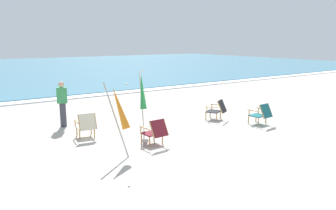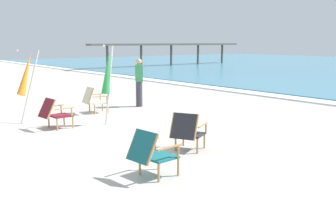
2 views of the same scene
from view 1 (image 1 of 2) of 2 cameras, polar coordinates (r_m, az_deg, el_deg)
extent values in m
plane|color=#B2AAA0|center=(10.73, 4.35, -5.35)|extent=(80.00, 80.00, 0.00)
cube|color=teal|center=(38.29, -24.84, 5.71)|extent=(80.00, 40.00, 0.10)
cube|color=white|center=(18.74, -13.86, 1.62)|extent=(80.00, 1.10, 0.06)
cube|color=beige|center=(10.85, -14.21, -3.73)|extent=(0.58, 0.54, 0.04)
cube|color=beige|center=(10.48, -13.85, -2.88)|extent=(0.52, 0.29, 0.50)
cylinder|color=#AD7F4C|center=(11.05, -15.61, -4.39)|extent=(0.04, 0.04, 0.32)
cylinder|color=#AD7F4C|center=(11.15, -13.25, -4.14)|extent=(0.04, 0.04, 0.32)
cylinder|color=#AD7F4C|center=(10.65, -15.13, -4.97)|extent=(0.04, 0.04, 0.32)
cylinder|color=#AD7F4C|center=(10.74, -12.69, -4.70)|extent=(0.04, 0.04, 0.32)
cube|color=#AD7F4C|center=(10.73, -15.70, -2.77)|extent=(0.10, 0.53, 0.02)
cylinder|color=#AD7F4C|center=(10.93, -15.87, -3.11)|extent=(0.04, 0.04, 0.22)
cube|color=#AD7F4C|center=(10.84, -12.80, -2.48)|extent=(0.10, 0.53, 0.02)
cylinder|color=#AD7F4C|center=(11.05, -13.02, -2.82)|extent=(0.04, 0.04, 0.22)
cylinder|color=#AD7F4C|center=(10.43, -15.22, -3.02)|extent=(0.07, 0.23, 0.50)
cylinder|color=#AD7F4C|center=(10.54, -12.51, -2.74)|extent=(0.07, 0.23, 0.50)
cube|color=#196066|center=(12.55, 15.30, -1.77)|extent=(0.56, 0.52, 0.04)
cube|color=#196066|center=(12.30, 16.70, -1.00)|extent=(0.51, 0.30, 0.48)
cylinder|color=#AD7F4C|center=(12.52, 13.83, -2.48)|extent=(0.04, 0.04, 0.32)
cylinder|color=#AD7F4C|center=(12.89, 15.09, -2.15)|extent=(0.04, 0.04, 0.32)
cylinder|color=#AD7F4C|center=(12.27, 15.44, -2.83)|extent=(0.04, 0.04, 0.32)
cylinder|color=#AD7F4C|center=(12.65, 16.67, -2.49)|extent=(0.04, 0.04, 0.32)
cube|color=#AD7F4C|center=(12.26, 14.67, -0.98)|extent=(0.08, 0.53, 0.02)
cylinder|color=#AD7F4C|center=(12.40, 13.94, -1.34)|extent=(0.04, 0.04, 0.22)
cube|color=#AD7F4C|center=(12.71, 16.16, -0.64)|extent=(0.08, 0.53, 0.02)
cylinder|color=#AD7F4C|center=(12.84, 15.44, -0.98)|extent=(0.04, 0.04, 0.22)
cylinder|color=#AD7F4C|center=(12.09, 16.02, -1.16)|extent=(0.06, 0.27, 0.48)
cylinder|color=#AD7F4C|center=(12.51, 17.36, -0.83)|extent=(0.06, 0.27, 0.48)
cube|color=maroon|center=(9.83, -2.84, -4.95)|extent=(0.55, 0.51, 0.04)
cube|color=maroon|center=(9.49, -1.58, -4.10)|extent=(0.51, 0.31, 0.48)
cylinder|color=#AD7F4C|center=(9.92, -4.66, -5.79)|extent=(0.04, 0.04, 0.32)
cylinder|color=#AD7F4C|center=(10.18, -2.47, -5.32)|extent=(0.04, 0.04, 0.32)
cylinder|color=#AD7F4C|center=(9.58, -3.21, -6.39)|extent=(0.04, 0.04, 0.32)
cylinder|color=#AD7F4C|center=(9.85, -0.98, -5.89)|extent=(0.04, 0.04, 0.32)
cube|color=#AD7F4C|center=(9.60, -4.14, -4.00)|extent=(0.07, 0.53, 0.02)
cylinder|color=#AD7F4C|center=(9.78, -4.75, -4.39)|extent=(0.04, 0.04, 0.22)
cube|color=#AD7F4C|center=(9.92, -1.46, -3.48)|extent=(0.07, 0.53, 0.02)
cylinder|color=#AD7F4C|center=(10.09, -2.11, -3.87)|extent=(0.04, 0.04, 0.22)
cylinder|color=#AD7F4C|center=(9.34, -2.83, -4.35)|extent=(0.06, 0.28, 0.48)
cylinder|color=#AD7F4C|center=(9.64, -0.36, -3.85)|extent=(0.06, 0.28, 0.48)
cube|color=#28282D|center=(12.91, 7.90, -1.11)|extent=(0.68, 0.67, 0.04)
cube|color=#28282D|center=(12.75, 9.41, -0.23)|extent=(0.55, 0.45, 0.49)
cylinder|color=#AD7F4C|center=(12.81, 6.62, -1.92)|extent=(0.04, 0.04, 0.32)
cylinder|color=#AD7F4C|center=(13.23, 7.35, -1.51)|extent=(0.04, 0.04, 0.32)
cylinder|color=#AD7F4C|center=(12.66, 8.44, -2.12)|extent=(0.04, 0.04, 0.32)
cylinder|color=#AD7F4C|center=(13.09, 9.12, -1.69)|extent=(0.04, 0.04, 0.32)
cube|color=#AD7F4C|center=(12.60, 7.58, -0.39)|extent=(0.28, 0.48, 0.02)
cylinder|color=#AD7F4C|center=(12.69, 6.77, -0.79)|extent=(0.04, 0.04, 0.22)
cube|color=#AD7F4C|center=(13.12, 8.43, 0.05)|extent=(0.28, 0.48, 0.02)
cylinder|color=#AD7F4C|center=(13.20, 7.65, -0.34)|extent=(0.04, 0.04, 0.22)
cylinder|color=#AD7F4C|center=(12.52, 9.04, -0.44)|extent=(0.15, 0.24, 0.49)
cylinder|color=#AD7F4C|center=(12.99, 9.76, -0.03)|extent=(0.15, 0.24, 0.49)
cylinder|color=#B7B2A8|center=(8.82, -9.06, -2.55)|extent=(0.39, 0.75, 1.97)
cone|color=orange|center=(8.67, -8.44, -0.47)|extent=(0.47, 0.66, 1.16)
sphere|color=#B7B2A8|center=(8.41, -7.22, 3.60)|extent=(0.06, 0.06, 0.06)
cylinder|color=#B7B2A8|center=(10.88, -4.58, 0.52)|extent=(0.05, 0.30, 2.09)
cone|color=#23843D|center=(10.78, -4.50, 2.39)|extent=(0.23, 0.37, 1.17)
sphere|color=#B7B2A8|center=(10.62, -4.34, 5.94)|extent=(0.06, 0.06, 0.06)
cylinder|color=#383842|center=(12.31, -17.80, -1.64)|extent=(0.22, 0.22, 0.86)
cube|color=#338C4C|center=(12.17, -18.00, 1.62)|extent=(0.39, 0.32, 0.56)
sphere|color=tan|center=(12.12, -18.11, 3.44)|extent=(0.20, 0.20, 0.20)
camera|label=2|loc=(14.99, 39.74, 5.31)|focal=42.00mm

